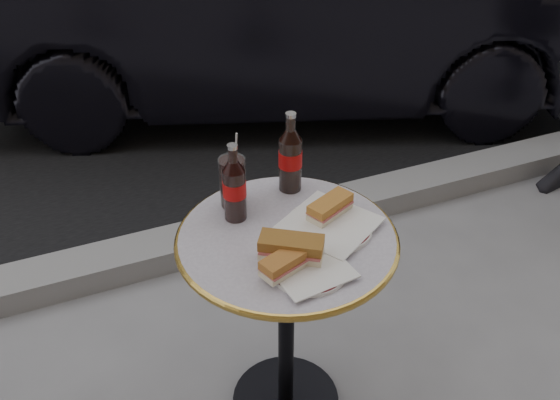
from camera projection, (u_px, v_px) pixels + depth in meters
name	position (u px, v px, depth m)	size (l,w,h in m)	color
curb	(207.00, 240.00, 2.79)	(40.00, 0.20, 0.12)	gray
bistro_table	(286.00, 328.00, 1.93)	(0.62, 0.62, 0.73)	#BAB2C4
plate_left	(308.00, 269.00, 1.60)	(0.20, 0.20, 0.01)	white
plate_right	(329.00, 226.00, 1.74)	(0.24, 0.24, 0.01)	white
sandwich_left_a	(285.00, 264.00, 1.57)	(0.14, 0.06, 0.05)	#AD682C
sandwich_left_b	(291.00, 248.00, 1.61)	(0.17, 0.08, 0.06)	brown
sandwich_right	(330.00, 208.00, 1.76)	(0.14, 0.07, 0.05)	#B8742E
cola_bottle_left	(234.00, 182.00, 1.72)	(0.07, 0.07, 0.24)	black
cola_bottle_right	(290.00, 152.00, 1.84)	(0.07, 0.07, 0.26)	black
cola_glass	(233.00, 182.00, 1.80)	(0.08, 0.08, 0.16)	black
parked_car	(284.00, 1.00, 3.71)	(3.91, 1.36, 1.28)	black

